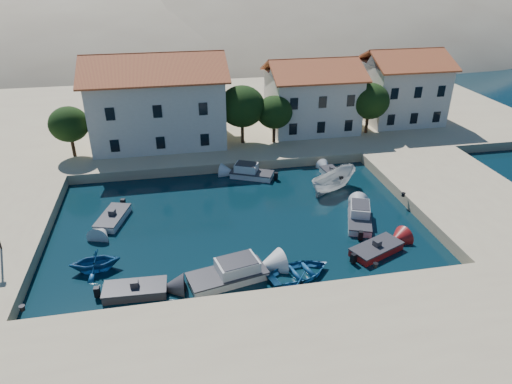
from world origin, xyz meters
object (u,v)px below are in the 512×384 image
Objects in this scene: building_mid at (312,94)px; cabin_cruiser_south at (227,274)px; building_right at (402,85)px; rowboat_south at (299,276)px; cabin_cruiser_east at (360,218)px; boat_east at (333,190)px; building_left at (157,98)px.

cabin_cruiser_south is at bearing -117.67° from building_mid.
cabin_cruiser_south is (-25.84, -27.39, -5.00)m from building_right.
building_mid reaches higher than rowboat_south.
cabin_cruiser_east is 6.14m from boat_east.
boat_east is at bearing -41.34° from building_left.
cabin_cruiser_south is at bearing 68.58° from rowboat_south.
building_left is 1.56× the size of building_right.
rowboat_south is (-8.92, -26.91, -5.22)m from building_mid.
building_mid reaches higher than cabin_cruiser_south.
boat_east is at bearing -98.57° from building_mid.
cabin_cruiser_south is 12.93m from cabin_cruiser_east.
building_right is at bearing 4.76° from building_mid.
cabin_cruiser_south is at bearing -80.69° from building_left.
rowboat_south is at bearing 151.61° from cabin_cruiser_east.
cabin_cruiser_east is at bearing -122.66° from building_right.
building_right is 37.99m from cabin_cruiser_south.
building_mid is at bearing -38.04° from boat_east.
cabin_cruiser_south is at bearing 135.37° from cabin_cruiser_east.
building_mid reaches higher than cabin_cruiser_east.
building_right is 22.01m from boat_east.
building_left is 26.31m from cabin_cruiser_south.
building_mid is 1.92× the size of boat_east.
building_mid is 30.18m from cabin_cruiser_south.
rowboat_south is at bearing -18.58° from cabin_cruiser_south.
boat_east is at bearing -131.91° from building_right.
building_mid is (18.00, 1.00, -0.71)m from building_left.
boat_east is (6.68, 12.04, 0.00)m from rowboat_south.
building_right is at bearing -12.00° from cabin_cruiser_east.
building_mid is at bearing 3.18° from building_left.
building_mid is 1.84× the size of cabin_cruiser_south.
building_right reaches higher than boat_east.
building_right is at bearing 34.04° from cabin_cruiser_south.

